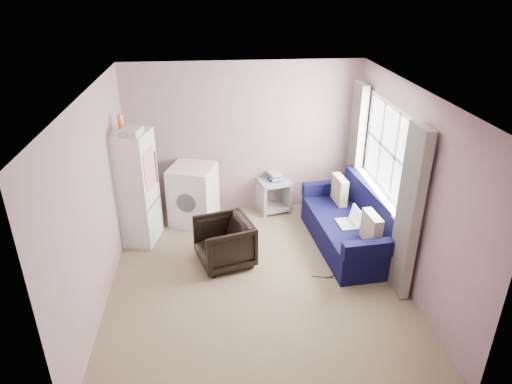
{
  "coord_description": "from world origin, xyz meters",
  "views": [
    {
      "loc": [
        -0.49,
        -4.96,
        3.67
      ],
      "look_at": [
        0.05,
        0.6,
        1.0
      ],
      "focal_mm": 32.0,
      "sensor_mm": 36.0,
      "label": 1
    }
  ],
  "objects_px": {
    "armchair": "(224,240)",
    "sofa": "(353,226)",
    "fridge": "(133,188)",
    "washing_machine": "(193,193)",
    "side_table": "(273,192)"
  },
  "relations": [
    {
      "from": "armchair",
      "to": "sofa",
      "type": "xyz_separation_m",
      "value": [
        1.9,
        0.28,
        -0.04
      ]
    },
    {
      "from": "fridge",
      "to": "washing_machine",
      "type": "xyz_separation_m",
      "value": [
        0.84,
        0.51,
        -0.37
      ]
    },
    {
      "from": "side_table",
      "to": "sofa",
      "type": "relative_size",
      "value": 0.33
    },
    {
      "from": "armchair",
      "to": "fridge",
      "type": "relative_size",
      "value": 0.38
    },
    {
      "from": "side_table",
      "to": "washing_machine",
      "type": "bearing_deg",
      "value": -169.3
    },
    {
      "from": "armchair",
      "to": "sofa",
      "type": "distance_m",
      "value": 1.92
    },
    {
      "from": "washing_machine",
      "to": "side_table",
      "type": "bearing_deg",
      "value": 28.79
    },
    {
      "from": "side_table",
      "to": "sofa",
      "type": "bearing_deg",
      "value": -51.08
    },
    {
      "from": "washing_machine",
      "to": "sofa",
      "type": "relative_size",
      "value": 0.46
    },
    {
      "from": "fridge",
      "to": "side_table",
      "type": "height_order",
      "value": "fridge"
    },
    {
      "from": "armchair",
      "to": "washing_machine",
      "type": "xyz_separation_m",
      "value": [
        -0.45,
        1.29,
        0.13
      ]
    },
    {
      "from": "armchair",
      "to": "side_table",
      "type": "bearing_deg",
      "value": 133.33
    },
    {
      "from": "fridge",
      "to": "armchair",
      "type": "bearing_deg",
      "value": -17.78
    },
    {
      "from": "sofa",
      "to": "fridge",
      "type": "bearing_deg",
      "value": 166.31
    },
    {
      "from": "washing_machine",
      "to": "armchair",
      "type": "bearing_deg",
      "value": -52.65
    }
  ]
}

